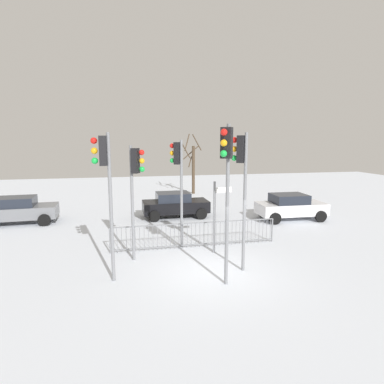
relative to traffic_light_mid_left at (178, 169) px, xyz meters
name	(u,v)px	position (x,y,z in m)	size (l,w,h in m)	color
ground_plane	(213,272)	(0.69, -2.91, -3.31)	(60.00, 60.00, 0.00)	silver
traffic_light_mid_left	(178,169)	(0.00, 0.00, 0.00)	(0.50, 0.44, 4.51)	slate
traffic_light_rear_right	(226,170)	(0.78, -3.97, 0.32)	(0.44, 0.49, 4.96)	slate
traffic_light_foreground_right	(135,177)	(-1.79, -1.23, -0.15)	(0.53, 0.40, 4.31)	slate
traffic_light_foreground_left	(105,174)	(-2.76, -2.89, 0.15)	(0.57, 0.32, 4.73)	slate
traffic_light_mid_right	(242,171)	(1.67, -2.87, 0.17)	(0.47, 0.46, 4.75)	slate
direction_sign_post	(216,213)	(1.33, -1.02, -1.68)	(0.78, 0.19, 2.89)	slate
pedestrian_guard_railing	(196,235)	(0.69, -0.23, -2.75)	(7.08, 0.16, 1.07)	slate
car_black_far	(175,204)	(0.67, 5.27, -2.54)	(3.83, 1.97, 1.47)	black
car_grey_trailing	(19,210)	(-7.84, 5.53, -2.54)	(3.89, 2.10, 1.47)	slate
car_white_mid	(290,206)	(7.02, 3.34, -2.54)	(3.84, 2.00, 1.47)	silver
bare_tree_left	(193,166)	(3.45, 13.29, -0.95)	(1.64, 1.77, 5.02)	#473828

